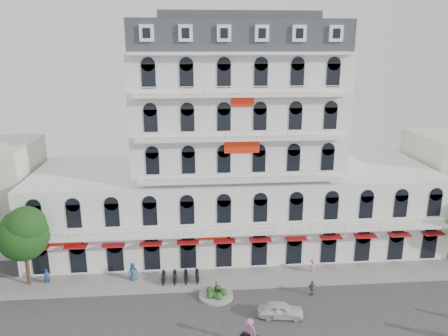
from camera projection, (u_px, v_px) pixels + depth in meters
ground at (258, 336)px, 35.15m from camera, size 120.00×120.00×0.00m
sidewalk at (244, 278)px, 43.75m from camera, size 53.00×4.00×0.16m
main_building at (235, 160)px, 49.68m from camera, size 45.00×15.00×25.80m
traffic_island at (216, 294)px, 40.59m from camera, size 3.20×3.20×1.60m
parked_scooter_row at (180, 283)px, 43.07m from camera, size 4.40×1.80×1.10m
tree_west_inner at (23, 232)px, 41.00m from camera, size 4.76×4.76×8.25m
parked_car at (281, 310)px, 37.50m from camera, size 4.11×2.13×1.34m
rider_center at (249, 331)px, 33.78m from camera, size 1.46×1.27×2.34m
pedestrian_left at (133, 272)px, 43.10m from camera, size 1.09×0.87×1.95m
pedestrian_mid at (312, 288)px, 40.73m from camera, size 0.90×0.42×1.49m
pedestrian_right at (313, 266)px, 44.62m from camera, size 1.11×0.77×1.57m
pedestrian_far at (47, 277)px, 42.47m from camera, size 0.74×0.65×1.71m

